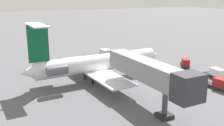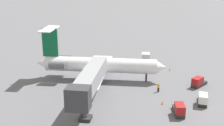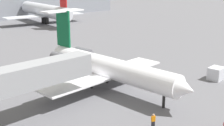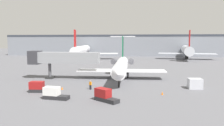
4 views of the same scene
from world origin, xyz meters
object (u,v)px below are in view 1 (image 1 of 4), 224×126
Objects in this scene: cargo_container_uld at (105,53)px; traffic_cone_near at (140,59)px; baggage_tug_lead at (219,85)px; baggage_tug_spare at (216,74)px; regional_jet at (95,63)px; jet_bridge at (153,74)px; ground_crew_marshaller at (168,73)px; traffic_cone_mid at (192,84)px; baggage_tug_trailing at (185,63)px.

cargo_container_uld is 4.80× the size of traffic_cone_near.
baggage_tug_lead is 1.00× the size of baggage_tug_spare.
regional_jet is 10.12× the size of cargo_container_uld.
jet_bridge is at bearing -172.90° from regional_jet.
cargo_container_uld reaches higher than ground_crew_marshaller.
ground_crew_marshaller is 5.35m from traffic_cone_mid.
traffic_cone_near and traffic_cone_mid have the same top height.
baggage_tug_spare is (-8.10, 0.19, 0.00)m from baggage_tug_trailing.
baggage_tug_trailing is at bearing -36.51° from traffic_cone_mid.
baggage_tug_spare is at bearing -155.71° from cargo_container_uld.
baggage_tug_trailing is 0.99× the size of baggage_tug_spare.
traffic_cone_near is (21.59, 0.84, -0.56)m from baggage_tug_lead.
cargo_container_uld is at bearing 9.70° from ground_crew_marshaller.
baggage_tug_trailing is (3.94, -7.54, -0.02)m from ground_crew_marshaller.
regional_jet is 16.81m from traffic_cone_mid.
baggage_tug_lead is at bearing -166.82° from cargo_container_uld.
traffic_cone_near is at bearing -29.80° from jet_bridge.
baggage_tug_lead is 21.61m from traffic_cone_near.
baggage_tug_trailing is (-0.72, -20.06, -2.38)m from regional_jet.
traffic_cone_near is (17.12, 4.95, -0.56)m from baggage_tug_spare.
cargo_container_uld reaches higher than traffic_cone_near.
traffic_cone_near is at bearing -5.28° from traffic_cone_mid.
baggage_tug_lead is 7.50× the size of traffic_cone_near.
baggage_tug_lead is at bearing 137.41° from baggage_tug_spare.
baggage_tug_trailing is at bearing -92.05° from regional_jet.
traffic_cone_mid is at bearing 99.50° from baggage_tug_spare.
baggage_tug_spare reaches higher than traffic_cone_mid.
baggage_tug_lead reaches higher than traffic_cone_near.
traffic_cone_mid is (-9.93, -13.24, -2.94)m from regional_jet.
cargo_container_uld is 25.17m from traffic_cone_mid.
traffic_cone_mid is at bearing 143.49° from baggage_tug_trailing.
baggage_tug_trailing is at bearing -150.35° from traffic_cone_near.
jet_bridge is 31.00× the size of traffic_cone_near.
jet_bridge reaches higher than cargo_container_uld.
cargo_container_uld is at bearing -31.60° from regional_jet.
baggage_tug_spare is 7.52× the size of traffic_cone_near.
regional_jet is at bearing 7.10° from jet_bridge.
traffic_cone_mid is (-24.83, -4.07, -0.70)m from cargo_container_uld.
traffic_cone_near is at bearing -60.91° from regional_jet.
traffic_cone_mid is at bearing -67.82° from jet_bridge.
baggage_tug_trailing is 1.55× the size of cargo_container_uld.
jet_bridge is 26.79m from traffic_cone_near.
ground_crew_marshaller is at bearing 117.60° from baggage_tug_trailing.
ground_crew_marshaller is 0.41× the size of baggage_tug_spare.
baggage_tug_lead is 4.24m from traffic_cone_mid.
jet_bridge is 6.45× the size of cargo_container_uld.
baggage_tug_lead is at bearing -130.12° from regional_jet.
regional_jet is 17.33m from traffic_cone_near.
baggage_tug_lead is at bearing -143.01° from traffic_cone_mid.
baggage_tug_trailing is at bearing -1.31° from baggage_tug_spare.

